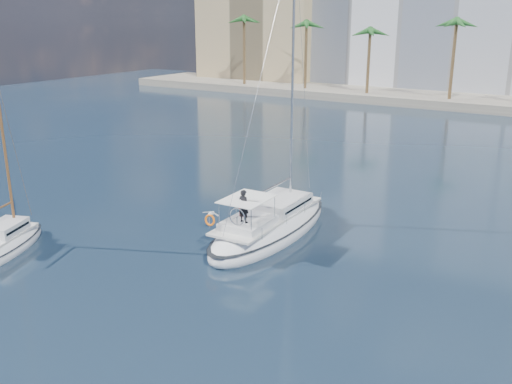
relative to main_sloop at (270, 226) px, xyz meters
The scene contains 9 objects.
ground 4.14m from the main_sloop, 63.37° to the right, with size 160.00×160.00×0.00m, color black.
quay 57.36m from the main_sloop, 88.16° to the left, with size 120.00×14.00×1.20m, color gray.
building_modern 71.36m from the main_sloop, 98.34° to the left, with size 42.00×16.00×28.00m, color white.
building_tan_left 77.40m from the main_sloop, 121.58° to the left, with size 22.00×14.00×22.00m, color tan.
palm_left 63.04m from the main_sloop, 121.09° to the left, with size 3.60×3.60×12.30m.
palm_centre 54.25m from the main_sloop, 88.02° to the left, with size 3.60×3.60×12.30m.
main_sloop is the anchor object (origin of this frame).
small_sloop 14.53m from the main_sloop, 136.68° to the right, with size 4.55×7.33×10.07m.
seagull 3.49m from the main_sloop, 155.97° to the right, with size 1.16×0.50×0.21m.
Camera 1 is at (13.84, -22.49, 12.01)m, focal length 40.00 mm.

